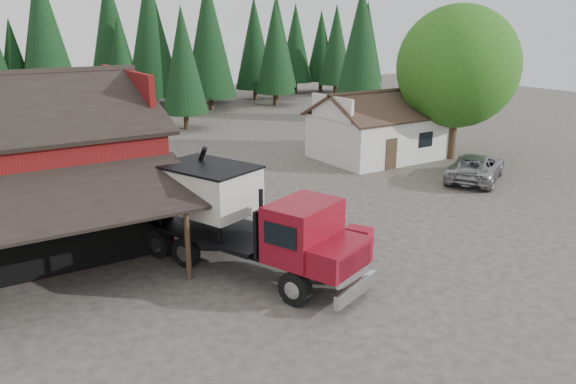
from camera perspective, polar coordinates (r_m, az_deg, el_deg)
ground at (r=22.13m, az=5.82°, el=-7.36°), size 120.00×120.00×0.00m
farmhouse at (r=39.20m, az=9.12°, el=5.89°), size 8.60×6.42×4.65m
deciduous_tree at (r=39.36m, az=16.88°, el=11.67°), size 8.00×8.00×10.20m
conifer_backdrop at (r=59.76m, az=-20.12°, el=7.25°), size 76.00×16.00×16.00m
near_pine_b at (r=49.46m, az=-10.61°, el=13.04°), size 3.96×3.96×10.40m
near_pine_c at (r=54.26m, az=7.40°, el=14.57°), size 4.84×4.84×12.40m
near_pine_d at (r=50.47m, az=-23.38°, el=13.76°), size 5.28×5.28×13.40m
feed_truck at (r=20.98m, az=-4.69°, el=-2.61°), size 5.97×10.10×4.43m
silver_car at (r=35.00m, az=18.52°, el=2.42°), size 6.31×5.14×1.60m
equip_box at (r=24.37m, az=7.19°, el=-4.29°), size 1.13×1.30×0.60m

